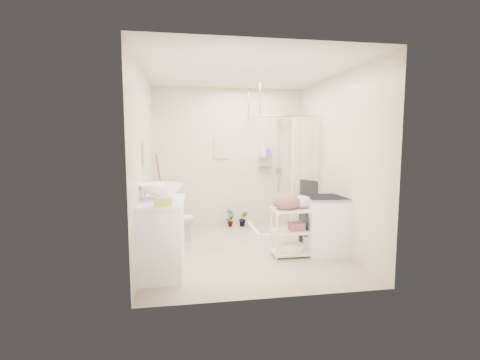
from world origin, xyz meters
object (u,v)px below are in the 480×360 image
object	(u,v)px
toilet	(174,220)
laundry_rack	(293,228)
vanity	(161,236)
washing_machine	(324,225)

from	to	relation	value
toilet	laundry_rack	xyz separation A→B (m)	(1.68, -1.02, 0.06)
toilet	laundry_rack	bearing A→B (deg)	-126.99
vanity	washing_machine	bearing A→B (deg)	11.43
toilet	washing_machine	bearing A→B (deg)	-119.08
vanity	toilet	size ratio (longest dim) A/B	1.51
vanity	toilet	xyz separation A→B (m)	(0.12, 1.33, -0.11)
toilet	laundry_rack	size ratio (longest dim) A/B	0.84
toilet	vanity	bearing A→B (deg)	169.10
washing_machine	laundry_rack	size ratio (longest dim) A/B	1.01
vanity	laundry_rack	world-z (taller)	vanity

